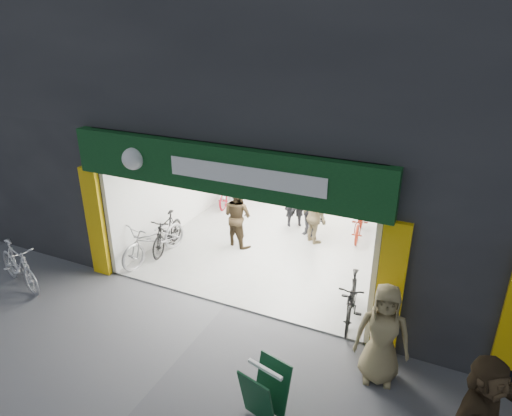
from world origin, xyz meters
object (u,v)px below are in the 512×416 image
Objects in this scene: bike_left_front at (154,240)px; parked_bike at (18,265)px; pedestrian_near at (383,334)px; sandwich_board at (265,391)px; bike_right_front at (352,299)px.

parked_bike is (-1.98, -2.27, -0.00)m from bike_left_front.
pedestrian_near is (5.80, -1.74, 0.36)m from bike_left_front.
pedestrian_near is (7.78, 0.54, 0.37)m from parked_bike.
sandwich_board is at bearing -82.12° from parked_bike.
bike_right_front is at bearing 110.89° from pedestrian_near.
bike_left_front reaches higher than parked_bike.
pedestrian_near is 2.00× the size of sandwich_board.
pedestrian_near is 2.11m from sandwich_board.
pedestrian_near is (0.80, -1.33, 0.40)m from bike_right_front.
bike_right_front is 1.61m from pedestrian_near.
bike_left_front is 6.07m from pedestrian_near.
bike_left_front is at bearing 153.28° from pedestrian_near.
bike_right_front is 0.93× the size of parked_bike.
bike_right_front is at bearing -58.35° from parked_bike.
parked_bike is at bearing -121.29° from bike_left_front.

